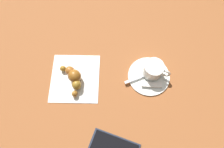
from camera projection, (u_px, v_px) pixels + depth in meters
name	position (u px, v px, depth m)	size (l,w,h in m)	color
ground_plane	(111.00, 81.00, 0.69)	(1.80, 1.80, 0.00)	brown
saucer	(149.00, 76.00, 0.70)	(0.14, 0.14, 0.01)	white
espresso_cup	(154.00, 70.00, 0.67)	(0.08, 0.07, 0.05)	white
teaspoon	(147.00, 74.00, 0.69)	(0.12, 0.03, 0.01)	silver
sugar_packet	(152.00, 85.00, 0.68)	(0.07, 0.02, 0.01)	white
napkin	(75.00, 78.00, 0.70)	(0.16, 0.17, 0.00)	white
croissant	(74.00, 77.00, 0.67)	(0.07, 0.12, 0.05)	brown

